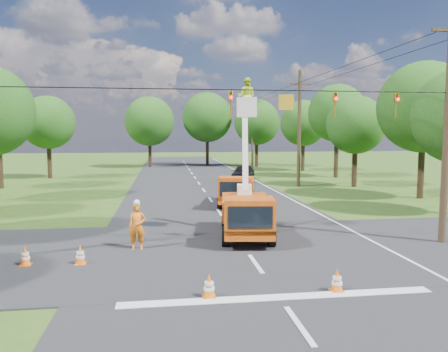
{
  "coord_description": "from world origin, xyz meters",
  "views": [
    {
      "loc": [
        -3.18,
        -14.74,
        4.66
      ],
      "look_at": [
        -0.33,
        5.79,
        2.6
      ],
      "focal_mm": 35.0,
      "sensor_mm": 36.0,
      "label": 1
    }
  ],
  "objects": [
    {
      "name": "signal_span",
      "position": [
        2.23,
        1.99,
        5.88
      ],
      "size": [
        18.0,
        0.29,
        1.07
      ],
      "color": "black",
      "rests_on": "ground"
    },
    {
      "name": "tree_far_b",
      "position": [
        3.0,
        47.0,
        6.81
      ],
      "size": [
        7.0,
        7.0,
        10.32
      ],
      "color": "#382616",
      "rests_on": "ground"
    },
    {
      "name": "tree_far_a",
      "position": [
        -5.0,
        45.0,
        6.19
      ],
      "size": [
        6.6,
        6.6,
        9.5
      ],
      "color": "#382616",
      "rests_on": "ground"
    },
    {
      "name": "ground_worker",
      "position": [
        -4.26,
        2.66,
        0.94
      ],
      "size": [
        0.69,
        0.45,
        1.88
      ],
      "primitive_type": "imported",
      "rotation": [
        0.0,
        0.0,
        0.0
      ],
      "color": "#FF5E15",
      "rests_on": "ground"
    },
    {
      "name": "pole_right_far",
      "position": [
        8.5,
        42.0,
        5.11
      ],
      "size": [
        1.8,
        0.3,
        10.0
      ],
      "color": "#4C3823",
      "rests_on": "ground"
    },
    {
      "name": "pole_right_mid",
      "position": [
        8.5,
        22.0,
        5.11
      ],
      "size": [
        1.8,
        0.3,
        10.0
      ],
      "color": "#4C3823",
      "rests_on": "ground"
    },
    {
      "name": "road_main",
      "position": [
        0.0,
        20.0,
        0.0
      ],
      "size": [
        12.0,
        100.0,
        0.06
      ],
      "primitive_type": "cube",
      "color": "black",
      "rests_on": "ground"
    },
    {
      "name": "distant_car",
      "position": [
        4.64,
        27.75,
        0.75
      ],
      "size": [
        3.27,
        4.78,
        1.51
      ],
      "primitive_type": "imported",
      "rotation": [
        0.0,
        0.0,
        -0.37
      ],
      "color": "black",
      "rests_on": "ground"
    },
    {
      "name": "stop_bar",
      "position": [
        0.0,
        -3.2,
        0.0
      ],
      "size": [
        9.0,
        0.45,
        0.02
      ],
      "primitive_type": "cube",
      "color": "silver",
      "rests_on": "ground"
    },
    {
      "name": "tree_left_f",
      "position": [
        -14.8,
        32.0,
        5.69
      ],
      "size": [
        5.4,
        5.4,
        8.4
      ],
      "color": "#382616",
      "rests_on": "ground"
    },
    {
      "name": "edge_line",
      "position": [
        5.6,
        20.0,
        0.0
      ],
      "size": [
        0.12,
        90.0,
        0.02
      ],
      "primitive_type": "cube",
      "color": "silver",
      "rests_on": "ground"
    },
    {
      "name": "traffic_cone_0",
      "position": [
        -1.96,
        -2.89,
        0.36
      ],
      "size": [
        0.38,
        0.38,
        0.71
      ],
      "color": "orange",
      "rests_on": "ground"
    },
    {
      "name": "road_cross",
      "position": [
        0.0,
        2.0,
        0.0
      ],
      "size": [
        56.0,
        10.0,
        0.07
      ],
      "primitive_type": "cube",
      "color": "black",
      "rests_on": "ground"
    },
    {
      "name": "bucket_truck",
      "position": [
        0.44,
        4.09,
        1.51
      ],
      "size": [
        2.75,
        5.68,
        7.08
      ],
      "rotation": [
        0.0,
        0.0,
        -0.13
      ],
      "color": "#D15F0E",
      "rests_on": "ground"
    },
    {
      "name": "traffic_cone_7",
      "position": [
        3.49,
        17.62,
        0.36
      ],
      "size": [
        0.38,
        0.38,
        0.71
      ],
      "color": "orange",
      "rests_on": "ground"
    },
    {
      "name": "traffic_cone_1",
      "position": [
        1.79,
        -2.94,
        0.36
      ],
      "size": [
        0.38,
        0.38,
        0.71
      ],
      "color": "orange",
      "rests_on": "ground"
    },
    {
      "name": "tree_right_c",
      "position": [
        13.2,
        21.0,
        5.31
      ],
      "size": [
        5.0,
        5.0,
        7.83
      ],
      "color": "#382616",
      "rests_on": "ground"
    },
    {
      "name": "tree_right_d",
      "position": [
        14.8,
        29.0,
        6.68
      ],
      "size": [
        6.0,
        6.0,
        9.7
      ],
      "color": "#382616",
      "rests_on": "ground"
    },
    {
      "name": "ground",
      "position": [
        0.0,
        20.0,
        0.0
      ],
      "size": [
        140.0,
        140.0,
        0.0
      ],
      "primitive_type": "plane",
      "color": "#285419",
      "rests_on": "ground"
    },
    {
      "name": "tree_far_c",
      "position": [
        9.5,
        44.0,
        6.06
      ],
      "size": [
        6.2,
        6.2,
        9.18
      ],
      "color": "#382616",
      "rests_on": "ground"
    },
    {
      "name": "traffic_cone_4",
      "position": [
        -6.14,
        0.85,
        0.36
      ],
      "size": [
        0.38,
        0.38,
        0.71
      ],
      "color": "orange",
      "rests_on": "ground"
    },
    {
      "name": "pole_right_near",
      "position": [
        8.5,
        2.0,
        5.11
      ],
      "size": [
        1.8,
        0.3,
        10.0
      ],
      "color": "#4C3823",
      "rests_on": "ground"
    },
    {
      "name": "second_truck",
      "position": [
        1.43,
        12.55,
        1.05
      ],
      "size": [
        3.1,
        5.66,
        2.01
      ],
      "rotation": [
        0.0,
        0.0,
        -0.22
      ],
      "color": "#D15F0E",
      "rests_on": "ground"
    },
    {
      "name": "traffic_cone_3",
      "position": [
        2.98,
        10.32,
        0.36
      ],
      "size": [
        0.38,
        0.38,
        0.71
      ],
      "color": "orange",
      "rests_on": "ground"
    },
    {
      "name": "traffic_cone_2",
      "position": [
        1.39,
        7.11,
        0.36
      ],
      "size": [
        0.38,
        0.38,
        0.71
      ],
      "color": "orange",
      "rests_on": "ground"
    },
    {
      "name": "tree_right_e",
      "position": [
        13.8,
        37.0,
        5.81
      ],
      "size": [
        5.6,
        5.6,
        8.63
      ],
      "color": "#382616",
      "rests_on": "ground"
    },
    {
      "name": "traffic_cone_5",
      "position": [
        -8.03,
        0.98,
        0.36
      ],
      "size": [
        0.38,
        0.38,
        0.71
      ],
      "color": "orange",
      "rests_on": "ground"
    },
    {
      "name": "tree_right_b",
      "position": [
        15.0,
        14.0,
        6.43
      ],
      "size": [
        6.4,
        6.4,
        9.65
      ],
      "color": "#382616",
      "rests_on": "ground"
    }
  ]
}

